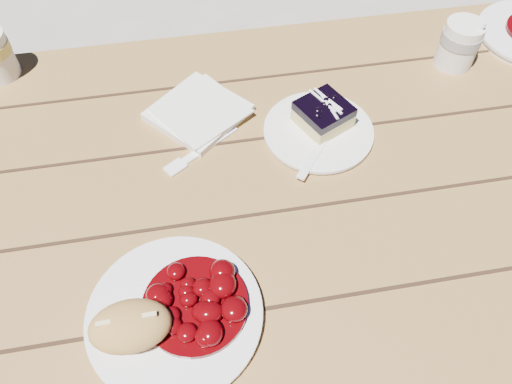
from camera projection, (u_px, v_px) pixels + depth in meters
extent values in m
plane|color=#9B968C|center=(289.00, 327.00, 1.47)|extent=(60.00, 60.00, 0.00)
cube|color=brown|center=(311.00, 176.00, 0.88)|extent=(2.00, 0.80, 0.05)
cube|color=brown|center=(251.00, 65.00, 1.49)|extent=(1.80, 0.25, 0.04)
cube|color=brown|center=(5.00, 150.00, 1.59)|extent=(0.06, 0.06, 0.42)
cube|color=brown|center=(476.00, 91.00, 1.75)|extent=(0.06, 0.06, 0.42)
cylinder|color=white|center=(175.00, 316.00, 0.69)|extent=(0.24, 0.24, 0.02)
ellipsoid|color=#BC8D48|center=(130.00, 326.00, 0.65)|extent=(0.11, 0.08, 0.06)
cylinder|color=white|center=(318.00, 132.00, 0.90)|extent=(0.19, 0.19, 0.01)
cube|color=#D7C475|center=(323.00, 118.00, 0.90)|extent=(0.11, 0.11, 0.03)
cube|color=black|center=(324.00, 109.00, 0.88)|extent=(0.11, 0.11, 0.02)
cylinder|color=white|center=(459.00, 44.00, 0.98)|extent=(0.07, 0.07, 0.09)
cube|color=white|center=(198.00, 112.00, 0.93)|extent=(0.21, 0.21, 0.01)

